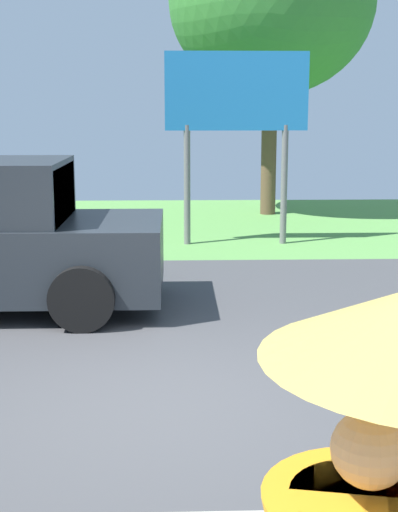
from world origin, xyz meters
name	(u,v)px	position (x,y,z in m)	size (l,w,h in m)	color
ground_plane	(170,314)	(0.00, 2.95, -0.05)	(40.00, 22.00, 0.20)	#424244
roadside_billboard	(237,105)	(1.20, 7.49, 2.55)	(2.60, 0.12, 3.50)	slate
tree_left_far	(272,1)	(2.30, 11.34, 4.87)	(4.69, 4.69, 7.02)	brown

